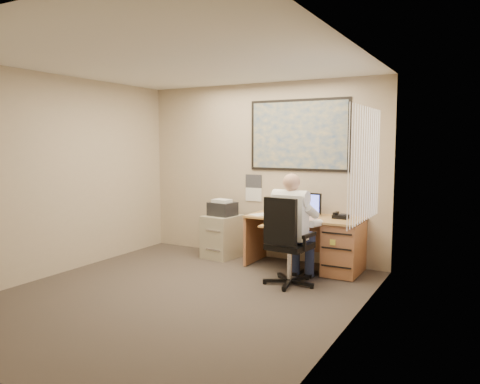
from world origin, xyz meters
The scene contains 8 objects.
room_shell centered at (0.00, 0.00, 1.35)m, with size 4.00×4.50×2.70m.
desk centered at (1.20, 1.90, 0.44)m, with size 1.60×0.97×1.07m.
world_map centered at (0.62, 2.23, 1.90)m, with size 1.56×0.03×1.06m, color #1E4C93.
wall_calendar centered at (-0.13, 2.24, 1.08)m, with size 0.28×0.01×0.42m, color white.
window_blinds centered at (1.97, 0.80, 1.55)m, with size 0.06×1.40×1.30m, color silver, non-canonical shape.
filing_cabinet centered at (-0.50, 1.90, 0.39)m, with size 0.54×0.62×0.92m.
office_chair centered at (0.98, 1.03, 0.33)m, with size 0.75×0.75×1.13m.
person centered at (0.97, 1.11, 0.70)m, with size 0.58×0.83×1.41m, color white, non-canonical shape.
Camera 1 is at (3.20, -4.30, 1.79)m, focal length 35.00 mm.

